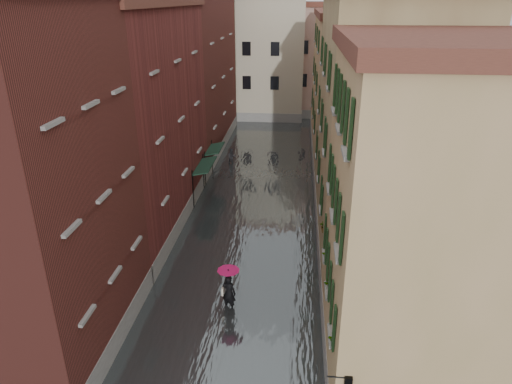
% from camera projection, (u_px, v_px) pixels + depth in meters
% --- Properties ---
extents(ground, '(120.00, 120.00, 0.00)m').
position_uv_depth(ground, '(229.00, 319.00, 19.86)').
color(ground, slate).
rests_on(ground, ground).
extents(floodwater, '(10.00, 60.00, 0.20)m').
position_uv_depth(floodwater, '(257.00, 198.00, 31.73)').
color(floodwater, '#444A4B').
rests_on(floodwater, ground).
extents(building_left_near, '(6.00, 8.00, 13.00)m').
position_uv_depth(building_left_near, '(20.00, 195.00, 16.09)').
color(building_left_near, maroon).
rests_on(building_left_near, ground).
extents(building_left_mid, '(6.00, 14.00, 12.50)m').
position_uv_depth(building_left_mid, '(130.00, 123.00, 26.25)').
color(building_left_mid, maroon).
rests_on(building_left_mid, ground).
extents(building_left_far, '(6.00, 16.00, 14.00)m').
position_uv_depth(building_left_far, '(189.00, 71.00, 39.69)').
color(building_left_far, maroon).
rests_on(building_left_far, ground).
extents(building_right_near, '(6.00, 8.00, 11.50)m').
position_uv_depth(building_right_near, '(424.00, 232.00, 15.17)').
color(building_right_near, '#A38954').
rests_on(building_right_near, ground).
extents(building_right_mid, '(6.00, 14.00, 13.00)m').
position_uv_depth(building_right_mid, '(377.00, 125.00, 24.94)').
color(building_right_mid, tan).
rests_on(building_right_mid, ground).
extents(building_right_far, '(6.00, 16.00, 11.50)m').
position_uv_depth(building_right_far, '(350.00, 89.00, 38.97)').
color(building_right_far, '#A38954').
rests_on(building_right_far, ground).
extents(building_end_cream, '(12.00, 9.00, 13.00)m').
position_uv_depth(building_end_cream, '(251.00, 58.00, 52.36)').
color(building_end_cream, '#B9B093').
rests_on(building_end_cream, ground).
extents(building_end_pink, '(10.00, 9.00, 12.00)m').
position_uv_depth(building_end_pink, '(329.00, 61.00, 53.60)').
color(building_end_pink, tan).
rests_on(building_end_pink, ground).
extents(awning_near, '(1.09, 3.41, 2.80)m').
position_uv_depth(awning_near, '(205.00, 166.00, 30.59)').
color(awning_near, '#152F21').
rests_on(awning_near, ground).
extents(awning_far, '(1.09, 2.89, 2.80)m').
position_uv_depth(awning_far, '(214.00, 150.00, 33.99)').
color(awning_far, '#152F21').
rests_on(awning_far, ground).
extents(wall_lantern, '(0.71, 0.22, 0.35)m').
position_uv_depth(wall_lantern, '(348.00, 380.00, 12.81)').
color(wall_lantern, black).
rests_on(wall_lantern, ground).
extents(window_planters, '(0.59, 8.47, 0.84)m').
position_uv_depth(window_planters, '(331.00, 265.00, 17.44)').
color(window_planters, brown).
rests_on(window_planters, ground).
extents(pedestrian_main, '(0.99, 0.99, 2.06)m').
position_uv_depth(pedestrian_main, '(229.00, 286.00, 20.02)').
color(pedestrian_main, black).
rests_on(pedestrian_main, ground).
extents(pedestrian_far, '(0.82, 0.72, 1.42)m').
position_uv_depth(pedestrian_far, '(232.00, 157.00, 37.85)').
color(pedestrian_far, black).
rests_on(pedestrian_far, ground).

